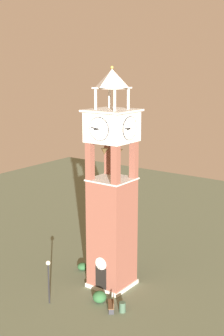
{
  "coord_description": "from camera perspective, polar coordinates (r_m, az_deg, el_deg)",
  "views": [
    {
      "loc": [
        21.55,
        -29.64,
        18.76
      ],
      "look_at": [
        0.0,
        0.0,
        10.41
      ],
      "focal_mm": 49.22,
      "sensor_mm": 36.0,
      "label": 1
    }
  ],
  "objects": [
    {
      "name": "ground",
      "position": [
        41.17,
        0.0,
        -14.27
      ],
      "size": [
        80.0,
        80.0,
        0.0
      ],
      "primitive_type": "plane",
      "color": "#5B664C"
    },
    {
      "name": "clock_tower",
      "position": [
        38.31,
        -0.0,
        -4.08
      ],
      "size": [
        3.72,
        3.72,
        18.57
      ],
      "color": "brown",
      "rests_on": "ground"
    },
    {
      "name": "park_bench",
      "position": [
        37.33,
        -0.02,
        -16.47
      ],
      "size": [
        1.32,
        1.54,
        0.95
      ],
      "color": "brown",
      "rests_on": "ground"
    },
    {
      "name": "lamp_post",
      "position": [
        37.58,
        -7.88,
        -12.84
      ],
      "size": [
        0.36,
        0.36,
        3.65
      ],
      "color": "black",
      "rests_on": "ground"
    },
    {
      "name": "trash_bin",
      "position": [
        37.08,
        1.3,
        -16.84
      ],
      "size": [
        0.52,
        0.52,
        0.8
      ],
      "primitive_type": "cylinder",
      "color": "#38513D",
      "rests_on": "ground"
    },
    {
      "name": "shrub_near_entry",
      "position": [
        38.34,
        -1.55,
        -15.66
      ],
      "size": [
        1.13,
        1.13,
        0.93
      ],
      "primitive_type": "ellipsoid",
      "color": "#28562D",
      "rests_on": "ground"
    },
    {
      "name": "shrub_left_of_tower",
      "position": [
        43.79,
        -3.66,
        -12.07
      ],
      "size": [
        0.96,
        0.96,
        0.67
      ],
      "primitive_type": "ellipsoid",
      "color": "#28562D",
      "rests_on": "ground"
    }
  ]
}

